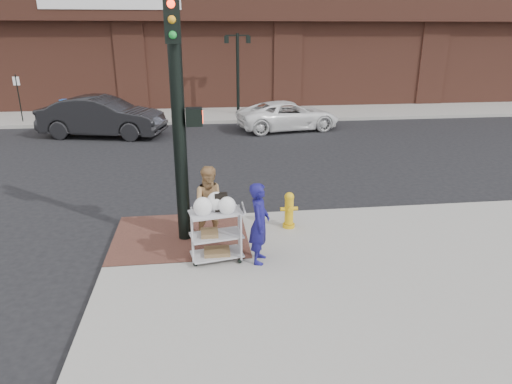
{
  "coord_description": "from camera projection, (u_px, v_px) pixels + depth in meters",
  "views": [
    {
      "loc": [
        -0.12,
        -8.05,
        4.27
      ],
      "look_at": [
        0.95,
        0.4,
        1.25
      ],
      "focal_mm": 32.0,
      "sensor_mm": 36.0,
      "label": 1
    }
  ],
  "objects": [
    {
      "name": "ground",
      "position": [
        210.0,
        260.0,
        8.97
      ],
      "size": [
        220.0,
        220.0,
        0.0
      ],
      "primitive_type": "plane",
      "color": "black",
      "rests_on": "ground"
    },
    {
      "name": "sidewalk_far",
      "position": [
        340.0,
        81.0,
        40.36
      ],
      "size": [
        65.0,
        36.0,
        0.15
      ],
      "primitive_type": "cube",
      "color": "#999691",
      "rests_on": "ground"
    },
    {
      "name": "brick_curb_ramp",
      "position": [
        181.0,
        236.0,
        9.69
      ],
      "size": [
        2.8,
        2.4,
        0.01
      ],
      "primitive_type": "cube",
      "color": "#4D2C24",
      "rests_on": "sidewalk_near"
    },
    {
      "name": "lamp_post",
      "position": [
        238.0,
        65.0,
        23.29
      ],
      "size": [
        1.32,
        0.22,
        4.0
      ],
      "color": "black",
      "rests_on": "sidewalk_far"
    },
    {
      "name": "parking_sign",
      "position": [
        19.0,
        98.0,
        21.56
      ],
      "size": [
        0.05,
        0.05,
        2.2
      ],
      "primitive_type": "cylinder",
      "color": "black",
      "rests_on": "sidewalk_far"
    },
    {
      "name": "traffic_signal_pole",
      "position": [
        179.0,
        111.0,
        8.69
      ],
      "size": [
        0.61,
        0.51,
        5.0
      ],
      "color": "black",
      "rests_on": "sidewalk_near"
    },
    {
      "name": "woman_blue",
      "position": [
        259.0,
        223.0,
        8.39
      ],
      "size": [
        0.5,
        0.64,
        1.55
      ],
      "primitive_type": "imported",
      "rotation": [
        0.0,
        0.0,
        1.31
      ],
      "color": "#14125B",
      "rests_on": "sidewalk_near"
    },
    {
      "name": "pedestrian_tan",
      "position": [
        211.0,
        204.0,
        9.26
      ],
      "size": [
        0.78,
        0.61,
        1.59
      ],
      "primitive_type": "imported",
      "rotation": [
        0.0,
        0.0,
        0.01
      ],
      "color": "#A57B4D",
      "rests_on": "sidewalk_near"
    },
    {
      "name": "sedan_dark",
      "position": [
        102.0,
        117.0,
        19.22
      ],
      "size": [
        5.42,
        2.92,
        1.7
      ],
      "primitive_type": "imported",
      "rotation": [
        0.0,
        0.0,
        1.34
      ],
      "color": "black",
      "rests_on": "ground"
    },
    {
      "name": "minivan_white",
      "position": [
        288.0,
        116.0,
        20.63
      ],
      "size": [
        4.91,
        2.87,
        1.28
      ],
      "primitive_type": "imported",
      "rotation": [
        0.0,
        0.0,
        1.74
      ],
      "color": "white",
      "rests_on": "ground"
    },
    {
      "name": "utility_cart",
      "position": [
        216.0,
        231.0,
        8.5
      ],
      "size": [
        1.03,
        0.69,
        1.32
      ],
      "color": "#AEAEB4",
      "rests_on": "sidewalk_near"
    },
    {
      "name": "fire_hydrant",
      "position": [
        289.0,
        210.0,
        10.0
      ],
      "size": [
        0.38,
        0.27,
        0.82
      ],
      "color": "gold",
      "rests_on": "sidewalk_near"
    },
    {
      "name": "newsbox_red",
      "position": [
        68.0,
        110.0,
        22.5
      ],
      "size": [
        0.46,
        0.44,
        0.89
      ],
      "primitive_type": "cube",
      "rotation": [
        0.0,
        0.0,
        -0.31
      ],
      "color": "#AF1614",
      "rests_on": "sidewalk_far"
    },
    {
      "name": "newsbox_yellow",
      "position": [
        67.0,
        112.0,
        21.94
      ],
      "size": [
        0.42,
        0.39,
        0.89
      ],
      "primitive_type": "cube",
      "rotation": [
        0.0,
        0.0,
        -0.14
      ],
      "color": "#D0C917",
      "rests_on": "sidewalk_far"
    },
    {
      "name": "newsbox_blue",
      "position": [
        66.0,
        110.0,
        22.22
      ],
      "size": [
        0.5,
        0.47,
        0.98
      ],
      "primitive_type": "cube",
      "rotation": [
        0.0,
        0.0,
        -0.28
      ],
      "color": "#1A4CAA",
      "rests_on": "sidewalk_far"
    }
  ]
}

